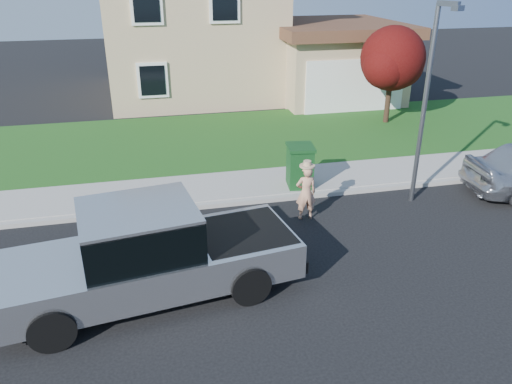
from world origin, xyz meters
TOP-DOWN VIEW (x-y plane):
  - ground at (0.00, 0.00)m, footprint 80.00×80.00m
  - curb at (1.00, 2.90)m, footprint 40.00×0.20m
  - sidewalk at (1.00, 4.00)m, footprint 40.00×2.00m
  - lawn at (1.00, 8.50)m, footprint 40.00×7.00m
  - house at (1.31, 16.38)m, footprint 14.00×11.30m
  - pickup_truck at (-2.86, -0.82)m, footprint 6.20×2.84m
  - woman at (1.20, 1.69)m, footprint 0.56×0.39m
  - ornamental_tree at (7.21, 9.13)m, footprint 2.83×2.55m
  - trash_bin at (1.59, 3.46)m, footprint 0.86×0.96m
  - street_lamp at (4.50, 2.01)m, footprint 0.43×0.69m

SIDE VIEW (x-z plane):
  - ground at x=0.00m, z-range 0.00..0.00m
  - lawn at x=1.00m, z-range 0.00..0.10m
  - curb at x=1.00m, z-range 0.00..0.12m
  - sidewalk at x=1.00m, z-range 0.00..0.15m
  - woman at x=1.20m, z-range -0.04..1.57m
  - trash_bin at x=1.59m, z-range 0.16..1.39m
  - pickup_truck at x=-2.86m, z-range -0.07..1.90m
  - ornamental_tree at x=7.21m, z-range 0.64..4.53m
  - street_lamp at x=4.50m, z-range 0.37..5.69m
  - house at x=1.31m, z-range -0.26..6.59m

